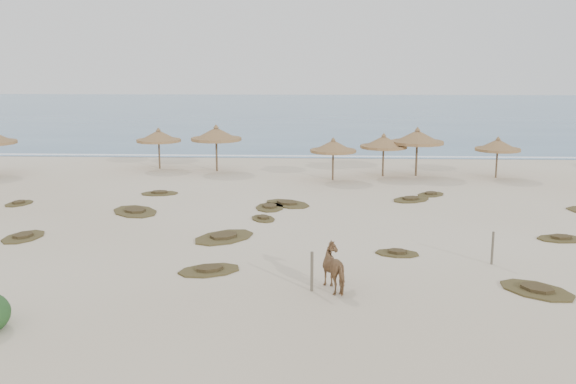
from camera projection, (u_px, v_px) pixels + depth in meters
The scene contains 26 objects.
ground at pixel (288, 262), 22.18m from camera, with size 160.00×160.00×0.00m, color beige.
ocean at pixel (310, 110), 95.66m from camera, with size 200.00×100.00×0.01m, color #2B5883.
foam_line at pixel (304, 156), 47.66m from camera, with size 70.00×0.60×0.01m, color white.
palapa_1 at pixel (159, 137), 41.69m from camera, with size 3.71×3.71×2.70m.
palapa_2 at pixel (216, 135), 40.66m from camera, with size 4.10×4.10×3.01m.
palapa_3 at pixel (333, 147), 37.53m from camera, with size 3.43×3.43×2.54m.
palapa_4 at pixel (384, 143), 38.81m from camera, with size 3.64×3.64×2.65m.
palapa_5 at pixel (417, 138), 38.91m from camera, with size 3.59×3.59×3.01m.
palapa_6 at pixel (498, 146), 38.30m from camera, with size 3.18×3.18×2.51m.
horse at pixel (337, 268), 19.34m from camera, with size 0.73×1.60×1.36m, color olive.
fence_post_near at pixel (312, 271), 19.22m from camera, with size 0.09×0.09×1.23m, color brown.
fence_post_far at pixel (493, 248), 21.82m from camera, with size 0.08×0.08×1.15m, color brown.
scrub_0 at pixel (23, 236), 25.27m from camera, with size 1.71×2.32×0.16m.
scrub_1 at pixel (135, 211), 29.64m from camera, with size 3.15×3.37×0.16m.
scrub_2 at pixel (263, 218), 28.26m from camera, with size 1.47×1.75×0.16m.
scrub_3 at pixel (287, 203), 31.27m from camera, with size 3.01×2.95×0.16m.
scrub_4 at pixel (561, 238), 25.01m from camera, with size 1.96×1.37×0.16m.
scrub_6 at pixel (160, 193), 33.80m from camera, with size 2.13×1.56×0.16m.
scrub_7 at pixel (411, 199), 32.26m from camera, with size 2.53×2.40×0.16m.
scrub_8 at pixel (19, 203), 31.34m from camera, with size 1.47×1.85×0.16m.
scrub_9 at pixel (224, 237), 25.23m from camera, with size 3.11×3.29×0.16m.
scrub_10 at pixel (431, 194), 33.52m from camera, with size 1.98×1.96×0.16m.
scrub_11 at pixel (209, 270), 21.17m from camera, with size 2.50×2.16×0.16m.
scrub_12 at pixel (397, 253), 23.08m from camera, with size 1.75×1.31×0.16m.
scrub_13 at pixel (270, 207), 30.49m from camera, with size 1.37×2.08×0.16m.
scrub_14 at pixel (537, 290), 19.29m from camera, with size 2.72×2.75×0.16m.
Camera 1 is at (0.92, -21.26, 6.71)m, focal length 40.00 mm.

